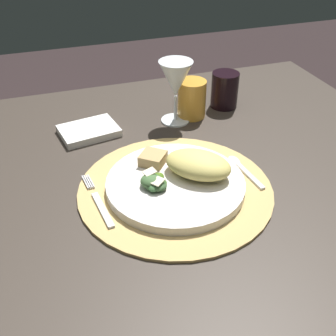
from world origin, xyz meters
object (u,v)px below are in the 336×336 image
fork (99,202)px  napkin (89,131)px  dinner_plate (176,184)px  spoon (240,167)px  dark_tumbler (225,90)px  wine_glass (176,81)px  amber_tumbler (192,99)px  dining_table (164,209)px

fork → napkin: 0.27m
dinner_plate → spoon: 0.15m
napkin → dark_tumbler: (0.37, 0.03, 0.04)m
dinner_plate → napkin: dinner_plate is taller
dinner_plate → spoon: dinner_plate is taller
fork → napkin: (0.03, 0.27, 0.00)m
napkin → spoon: bearing=-42.3°
spoon → wine_glass: bearing=103.2°
spoon → amber_tumbler: 0.26m
dinner_plate → fork: bearing=179.1°
spoon → amber_tumbler: bearing=92.1°
dining_table → dinner_plate: 0.14m
dinner_plate → amber_tumbler: 0.32m
dinner_plate → wine_glass: bearing=70.9°
dark_tumbler → amber_tumbler: bearing=-166.3°
dinner_plate → wine_glass: (0.09, 0.27, 0.09)m
fork → napkin: size_ratio=1.29×
napkin → wine_glass: (0.22, -0.00, 0.10)m
spoon → fork: bearing=-176.3°
dining_table → fork: bearing=-155.9°
wine_glass → dark_tumbler: size_ratio=1.67×
spoon → napkin: bearing=137.7°
dark_tumbler → wine_glass: bearing=-166.0°
napkin → dark_tumbler: dark_tumbler is taller
dinner_plate → dark_tumbler: dark_tumbler is taller
dark_tumbler → spoon: bearing=-108.2°
fork → spoon: (0.30, 0.02, 0.00)m
fork → amber_tumbler: size_ratio=1.79×
dining_table → fork: size_ratio=7.02×
dinner_plate → napkin: bearing=114.6°
spoon → dining_table: bearing=162.4°
dining_table → wine_glass: bearing=64.5°
amber_tumbler → dark_tumbler: size_ratio=1.02×
dinner_plate → wine_glass: size_ratio=1.74×
dining_table → wine_glass: 0.31m
napkin → wine_glass: bearing=-1.1°
dining_table → dinner_plate: bearing=-88.7°
spoon → dinner_plate: bearing=-171.7°
fork → amber_tumbler: 0.41m
spoon → amber_tumbler: (-0.01, 0.26, 0.04)m
wine_glass → amber_tumbler: bearing=14.7°
wine_glass → napkin: bearing=178.9°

